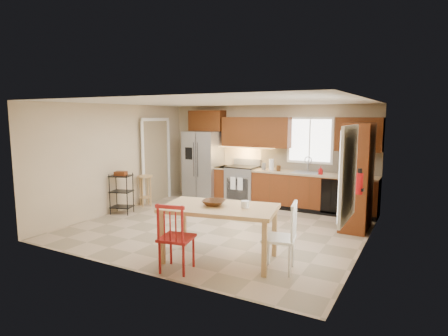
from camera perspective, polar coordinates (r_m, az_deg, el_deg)
name	(u,v)px	position (r m, az deg, el deg)	size (l,w,h in m)	color
floor	(220,227)	(7.68, -0.69, -8.95)	(5.50, 5.50, 0.00)	tan
ceiling	(219,102)	(7.35, -0.72, 10.03)	(5.50, 5.00, 0.02)	silver
wall_back	(267,154)	(9.65, 6.63, 2.06)	(5.50, 0.02, 2.50)	#CCB793
wall_front	(132,187)	(5.41, -13.89, -2.78)	(5.50, 0.02, 2.50)	#CCB793
wall_left	(117,158)	(9.08, -15.99, 1.43)	(0.02, 5.00, 2.50)	#CCB793
wall_right	(366,177)	(6.53, 20.81, -1.24)	(0.02, 5.00, 2.50)	#CCB793
refrigerator	(203,165)	(10.13, -3.15, 0.44)	(0.92, 0.75, 1.82)	gray
range_stove	(243,185)	(9.70, 2.84, -2.58)	(0.76, 0.63, 0.92)	gray
base_cabinet_narrow	(224,183)	(9.96, 0.03, -2.35)	(0.30, 0.60, 0.90)	#682E13
base_cabinet_run	(313,192)	(9.08, 13.40, -3.59)	(2.92, 0.60, 0.90)	#682E13
dishwasher	(334,197)	(8.67, 16.46, -4.24)	(0.60, 0.02, 0.78)	black
backsplash	(317,160)	(9.24, 14.02, 1.14)	(2.92, 0.03, 0.55)	beige
upper_over_fridge	(207,121)	(10.21, -2.60, 7.21)	(1.00, 0.35, 0.55)	#592D0E
upper_left_block	(256,132)	(9.55, 4.89, 5.48)	(1.80, 0.35, 0.75)	#592D0E
upper_right_block	(359,134)	(8.83, 19.94, 4.83)	(1.00, 0.35, 0.75)	#592D0E
window_back	(310,140)	(9.24, 12.97, 4.14)	(1.12, 0.04, 1.12)	white
sink	(306,174)	(9.06, 12.32, -0.95)	(0.62, 0.46, 0.16)	gray
undercab_glow	(245,147)	(9.67, 3.18, 3.19)	(1.60, 0.30, 0.01)	#FFBF66
soap_bottle	(321,170)	(8.84, 14.52, -0.34)	(0.09, 0.09, 0.19)	#AB0B0E
paper_towel	(271,165)	(9.26, 7.22, 0.49)	(0.12, 0.12, 0.28)	white
canister_steel	(264,166)	(9.34, 6.08, 0.27)	(0.11, 0.11, 0.18)	gray
canister_wood	(279,168)	(9.17, 8.31, -0.04)	(0.10, 0.10, 0.14)	#4E2F15
pantry	(357,177)	(7.78, 19.67, -1.27)	(0.50, 0.95, 2.10)	#682E13
fire_extinguisher	(359,184)	(6.71, 19.92, -2.25)	(0.12, 0.12, 0.36)	#AB0B0E
window_right	(348,174)	(5.38, 18.44, -0.84)	(0.04, 1.02, 1.32)	white
doorway	(156,161)	(10.01, -10.38, 1.04)	(0.04, 0.95, 2.10)	#8C7A59
dining_table	(220,234)	(5.89, -0.64, -9.97)	(1.73, 0.97, 0.84)	tan
chair_red	(177,237)	(5.53, -7.23, -10.32)	(0.48, 0.48, 1.02)	#A41C19
chair_white	(279,237)	(5.53, 8.37, -10.34)	(0.48, 0.48, 1.02)	white
table_bowl	(214,206)	(5.83, -1.57, -5.77)	(0.35, 0.35, 0.09)	#4E2F15
table_jar	(245,206)	(5.69, 3.23, -5.77)	(0.14, 0.14, 0.16)	white
bar_stool	(145,191)	(9.53, -11.89, -3.40)	(0.37, 0.37, 0.77)	tan
utility_cart	(122,194)	(8.92, -15.34, -3.78)	(0.46, 0.36, 0.93)	black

